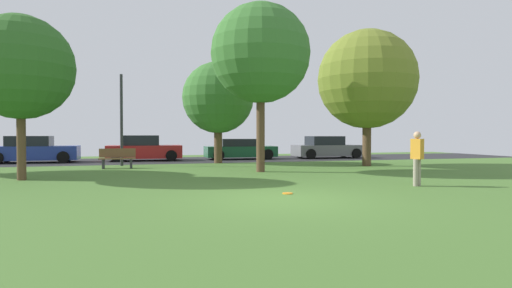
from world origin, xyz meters
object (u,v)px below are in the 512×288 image
frisbee_disc (288,193)px  parked_car_grey (327,148)px  oak_tree_right (261,54)px  person_thrower (417,156)px  parked_car_blue (33,150)px  parked_car_red (143,149)px  parked_car_green (240,150)px  street_lamp_post (121,120)px  park_bench (117,158)px  oak_tree_center (367,80)px  oak_tree_left (20,68)px  maple_tree_far (218,98)px

frisbee_disc → parked_car_grey: (8.24, 14.83, 0.64)m
oak_tree_right → person_thrower: bearing=-61.8°
parked_car_blue → parked_car_red: (5.83, 0.17, 0.01)m
parked_car_green → street_lamp_post: size_ratio=0.98×
frisbee_disc → parked_car_blue: parked_car_blue is taller
parked_car_blue → parked_car_red: 5.83m
parked_car_grey → frisbee_disc: bearing=-119.0°
parked_car_grey → park_bench: (-12.88, -5.02, -0.19)m
oak_tree_center → parked_car_grey: bearing=80.5°
person_thrower → parked_car_grey: bearing=141.5°
frisbee_disc → street_lamp_post: street_lamp_post is taller
oak_tree_right → person_thrower: (3.14, -5.86, -3.97)m
oak_tree_left → parked_car_red: 11.03m
parked_car_green → street_lamp_post: (-6.92, -3.84, 1.66)m
oak_tree_center → person_thrower: (-2.80, -7.52, -3.34)m
maple_tree_far → oak_tree_right: 5.84m
oak_tree_left → park_bench: oak_tree_left is taller
person_thrower → parked_car_grey: size_ratio=0.36×
oak_tree_left → parked_car_blue: oak_tree_left is taller
person_thrower → parked_car_red: person_thrower is taller
oak_tree_center → park_bench: oak_tree_center is taller
parked_car_grey → person_thrower: bearing=-105.4°
frisbee_disc → parked_car_green: 15.37m
frisbee_disc → parked_car_blue: bearing=121.5°
oak_tree_left → park_bench: bearing=56.0°
parked_car_green → oak_tree_left: bearing=-135.9°
person_thrower → parked_car_green: size_ratio=0.37×
oak_tree_left → maple_tree_far: size_ratio=1.02×
parked_car_blue → parked_car_green: bearing=0.3°
oak_tree_left → maple_tree_far: bearing=39.0°
maple_tree_far → oak_tree_right: (0.72, -5.64, 1.36)m
maple_tree_far → parked_car_grey: 8.79m
oak_tree_center → parked_car_blue: (-16.35, 7.11, -3.57)m
maple_tree_far → oak_tree_right: oak_tree_right is taller
street_lamp_post → parked_car_green: bearing=29.1°
parked_car_blue → street_lamp_post: bearing=-38.6°
parked_car_red → parked_car_green: size_ratio=0.97×
oak_tree_right → oak_tree_left: bearing=-174.7°
maple_tree_far → street_lamp_post: size_ratio=1.21×
parked_car_blue → parked_car_grey: parked_car_blue is taller
parked_car_green → street_lamp_post: bearing=-150.9°
oak_tree_right → parked_car_red: size_ratio=1.62×
frisbee_disc → parked_car_green: parked_car_green is taller
maple_tree_far → parked_car_red: size_ratio=1.27×
oak_tree_left → parked_car_blue: size_ratio=1.23×
parked_car_red → oak_tree_center: bearing=-34.7°
parked_car_blue → parked_car_red: parked_car_red is taller
parked_car_green → park_bench: bearing=-142.8°
frisbee_disc → parked_car_red: parked_car_red is taller
oak_tree_right → park_bench: size_ratio=4.34×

